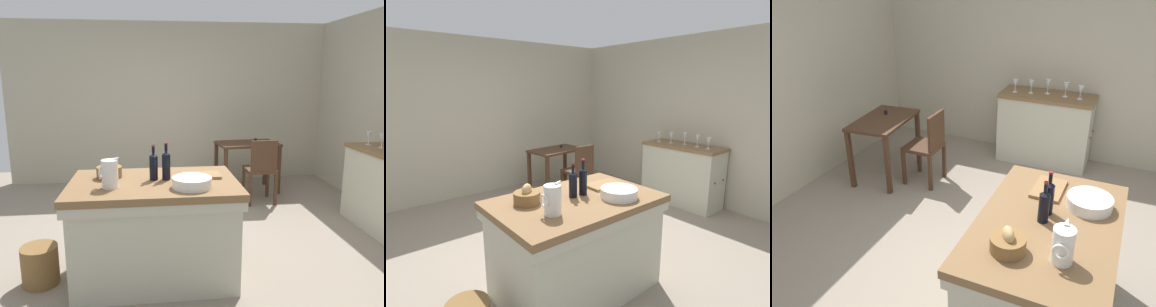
# 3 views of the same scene
# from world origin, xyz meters

# --- Properties ---
(ground_plane) EXTENTS (6.76, 6.76, 0.00)m
(ground_plane) POSITION_xyz_m (0.00, 0.00, 0.00)
(ground_plane) COLOR gray
(wall_right) EXTENTS (0.12, 5.20, 2.60)m
(wall_right) POSITION_xyz_m (2.60, 0.00, 1.30)
(wall_right) COLOR #B2AA93
(wall_right) RESTS_ON ground
(island_table) EXTENTS (1.42, 0.92, 0.87)m
(island_table) POSITION_xyz_m (-0.38, -0.55, 0.47)
(island_table) COLOR brown
(island_table) RESTS_ON ground
(side_cabinet) EXTENTS (0.52, 1.22, 0.94)m
(side_cabinet) POSITION_xyz_m (2.26, 0.08, 0.47)
(side_cabinet) COLOR brown
(side_cabinet) RESTS_ON ground
(writing_desk) EXTENTS (0.95, 0.65, 0.81)m
(writing_desk) POSITION_xyz_m (1.07, 1.78, 0.63)
(writing_desk) COLOR #472D1E
(writing_desk) RESTS_ON ground
(wooden_chair) EXTENTS (0.40, 0.40, 0.91)m
(wooden_chair) POSITION_xyz_m (1.12, 1.21, 0.49)
(wooden_chair) COLOR #472D1E
(wooden_chair) RESTS_ON ground
(pitcher) EXTENTS (0.17, 0.13, 0.27)m
(pitcher) POSITION_xyz_m (-0.73, -0.70, 0.99)
(pitcher) COLOR white
(pitcher) RESTS_ON island_table
(wash_bowl) EXTENTS (0.32, 0.32, 0.08)m
(wash_bowl) POSITION_xyz_m (-0.08, -0.77, 0.92)
(wash_bowl) COLOR white
(wash_bowl) RESTS_ON island_table
(bread_basket) EXTENTS (0.22, 0.22, 0.17)m
(bread_basket) POSITION_xyz_m (-0.76, -0.39, 0.93)
(bread_basket) COLOR brown
(bread_basket) RESTS_ON island_table
(cutting_board) EXTENTS (0.34, 0.23, 0.02)m
(cutting_board) POSITION_xyz_m (0.04, -0.45, 0.89)
(cutting_board) COLOR olive
(cutting_board) RESTS_ON island_table
(wine_bottle_dark) EXTENTS (0.07, 0.07, 0.32)m
(wine_bottle_dark) POSITION_xyz_m (-0.27, -0.51, 1.00)
(wine_bottle_dark) COLOR black
(wine_bottle_dark) RESTS_ON island_table
(wine_bottle_amber) EXTENTS (0.07, 0.07, 0.30)m
(wine_bottle_amber) POSITION_xyz_m (-0.38, -0.51, 1.00)
(wine_bottle_amber) COLOR black
(wine_bottle_amber) RESTS_ON island_table
(wine_glass_far_left) EXTENTS (0.07, 0.07, 0.17)m
(wine_glass_far_left) POSITION_xyz_m (2.24, -0.32, 1.05)
(wine_glass_far_left) COLOR white
(wine_glass_far_left) RESTS_ON side_cabinet
(wine_glass_left) EXTENTS (0.07, 0.07, 0.18)m
(wine_glass_left) POSITION_xyz_m (2.27, -0.13, 1.06)
(wine_glass_left) COLOR white
(wine_glass_left) RESTS_ON side_cabinet
(wine_glass_middle) EXTENTS (0.07, 0.07, 0.18)m
(wine_glass_middle) POSITION_xyz_m (2.30, 0.10, 1.06)
(wine_glass_middle) COLOR white
(wine_glass_middle) RESTS_ON side_cabinet
(wine_glass_right) EXTENTS (0.07, 0.07, 0.17)m
(wine_glass_right) POSITION_xyz_m (2.24, 0.30, 1.05)
(wine_glass_right) COLOR white
(wine_glass_right) RESTS_ON side_cabinet
(wine_glass_far_right) EXTENTS (0.07, 0.07, 0.16)m
(wine_glass_far_right) POSITION_xyz_m (2.21, 0.50, 1.05)
(wine_glass_far_right) COLOR white
(wine_glass_far_right) RESTS_ON side_cabinet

